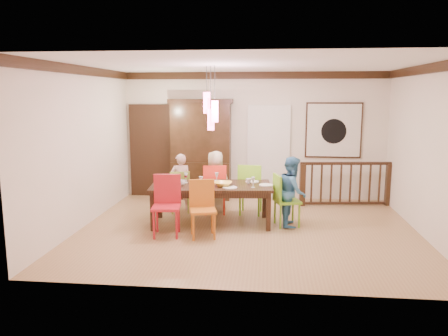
# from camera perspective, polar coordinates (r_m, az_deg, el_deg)

# --- Properties ---
(floor) EXTENTS (6.00, 6.00, 0.00)m
(floor) POSITION_cam_1_polar(r_m,az_deg,el_deg) (7.94, 3.09, -8.00)
(floor) COLOR #9F774D
(floor) RESTS_ON ground
(ceiling) EXTENTS (6.00, 6.00, 0.00)m
(ceiling) POSITION_cam_1_polar(r_m,az_deg,el_deg) (7.59, 3.29, 13.36)
(ceiling) COLOR white
(ceiling) RESTS_ON wall_back
(wall_back) EXTENTS (6.00, 0.00, 6.00)m
(wall_back) POSITION_cam_1_polar(r_m,az_deg,el_deg) (10.11, 3.88, 4.19)
(wall_back) COLOR beige
(wall_back) RESTS_ON floor
(wall_left) EXTENTS (0.00, 5.00, 5.00)m
(wall_left) POSITION_cam_1_polar(r_m,az_deg,el_deg) (8.33, -17.92, 2.58)
(wall_left) COLOR beige
(wall_left) RESTS_ON floor
(wall_right) EXTENTS (0.00, 5.00, 5.00)m
(wall_right) POSITION_cam_1_polar(r_m,az_deg,el_deg) (8.07, 25.01, 1.93)
(wall_right) COLOR beige
(wall_right) RESTS_ON floor
(crown_molding) EXTENTS (6.00, 5.00, 0.16)m
(crown_molding) POSITION_cam_1_polar(r_m,az_deg,el_deg) (7.58, 3.28, 12.76)
(crown_molding) COLOR black
(crown_molding) RESTS_ON wall_back
(panel_door) EXTENTS (1.04, 0.07, 2.24)m
(panel_door) POSITION_cam_1_polar(r_m,az_deg,el_deg) (10.47, -9.40, 2.07)
(panel_door) COLOR black
(panel_door) RESTS_ON wall_back
(white_doorway) EXTENTS (0.97, 0.05, 2.22)m
(white_doorway) POSITION_cam_1_polar(r_m,az_deg,el_deg) (10.12, 5.83, 1.89)
(white_doorway) COLOR silver
(white_doorway) RESTS_ON wall_back
(painting) EXTENTS (1.25, 0.06, 1.25)m
(painting) POSITION_cam_1_polar(r_m,az_deg,el_deg) (10.16, 14.12, 4.79)
(painting) COLOR black
(painting) RESTS_ON wall_back
(pendant_cluster) EXTENTS (0.27, 0.21, 1.14)m
(pendant_cluster) POSITION_cam_1_polar(r_m,az_deg,el_deg) (7.91, -1.73, 7.47)
(pendant_cluster) COLOR #EF4778
(pendant_cluster) RESTS_ON ceiling
(dining_table) EXTENTS (2.30, 1.22, 0.75)m
(dining_table) POSITION_cam_1_polar(r_m,az_deg,el_deg) (8.10, -1.67, -2.74)
(dining_table) COLOR black
(dining_table) RESTS_ON floor
(chair_far_left) EXTENTS (0.47, 0.47, 0.87)m
(chair_far_left) POSITION_cam_1_polar(r_m,az_deg,el_deg) (9.00, -5.78, -2.64)
(chair_far_left) COLOR olive
(chair_far_left) RESTS_ON floor
(chair_far_mid) EXTENTS (0.52, 0.52, 1.01)m
(chair_far_mid) POSITION_cam_1_polar(r_m,az_deg,el_deg) (8.86, -1.23, -2.25)
(chair_far_mid) COLOR red
(chair_far_mid) RESTS_ON floor
(chair_far_right) EXTENTS (0.51, 0.51, 1.03)m
(chair_far_right) POSITION_cam_1_polar(r_m,az_deg,el_deg) (8.83, 3.52, -2.25)
(chair_far_right) COLOR #7DD225
(chair_far_right) RESTS_ON floor
(chair_near_left) EXTENTS (0.52, 0.52, 1.04)m
(chair_near_left) POSITION_cam_1_polar(r_m,az_deg,el_deg) (7.50, -7.56, -4.43)
(chair_near_left) COLOR #AF1A24
(chair_near_left) RESTS_ON floor
(chair_near_mid) EXTENTS (0.53, 0.53, 0.96)m
(chair_near_mid) POSITION_cam_1_polar(r_m,az_deg,el_deg) (7.38, -2.77, -4.92)
(chair_near_mid) COLOR #B96118
(chair_near_mid) RESTS_ON floor
(chair_end_right) EXTENTS (0.54, 0.54, 0.96)m
(chair_end_right) POSITION_cam_1_polar(r_m,az_deg,el_deg) (8.09, 8.26, -3.71)
(chair_end_right) COLOR #68A91E
(chair_end_right) RESTS_ON floor
(china_hutch) EXTENTS (1.45, 0.46, 2.29)m
(china_hutch) POSITION_cam_1_polar(r_m,az_deg,el_deg) (10.06, -3.01, 2.46)
(china_hutch) COLOR black
(china_hutch) RESTS_ON floor
(balustrade) EXTENTS (2.02, 0.31, 0.96)m
(balustrade) POSITION_cam_1_polar(r_m,az_deg,el_deg) (9.84, 15.60, -1.89)
(balustrade) COLOR black
(balustrade) RESTS_ON floor
(person_far_left) EXTENTS (0.50, 0.40, 1.20)m
(person_far_left) POSITION_cam_1_polar(r_m,az_deg,el_deg) (9.11, -5.68, -1.85)
(person_far_left) COLOR beige
(person_far_left) RESTS_ON floor
(person_far_mid) EXTENTS (0.69, 0.53, 1.27)m
(person_far_mid) POSITION_cam_1_polar(r_m,az_deg,el_deg) (8.94, -1.12, -1.79)
(person_far_mid) COLOR beige
(person_far_mid) RESTS_ON floor
(person_end_right) EXTENTS (0.49, 0.63, 1.29)m
(person_end_right) POSITION_cam_1_polar(r_m,az_deg,el_deg) (8.10, 8.92, -3.04)
(person_end_right) COLOR teal
(person_end_right) RESTS_ON floor
(serving_bowl) EXTENTS (0.36, 0.36, 0.08)m
(serving_bowl) POSITION_cam_1_polar(r_m,az_deg,el_deg) (7.94, -0.11, -2.10)
(serving_bowl) COLOR yellow
(serving_bowl) RESTS_ON dining_table
(small_bowl) EXTENTS (0.27, 0.27, 0.06)m
(small_bowl) POSITION_cam_1_polar(r_m,az_deg,el_deg) (8.08, -2.83, -1.96)
(small_bowl) COLOR white
(small_bowl) RESTS_ON dining_table
(cup_left) EXTENTS (0.16, 0.16, 0.11)m
(cup_left) POSITION_cam_1_polar(r_m,az_deg,el_deg) (8.01, -5.59, -1.95)
(cup_left) COLOR silver
(cup_left) RESTS_ON dining_table
(cup_right) EXTENTS (0.13, 0.13, 0.10)m
(cup_right) POSITION_cam_1_polar(r_m,az_deg,el_deg) (8.18, 3.23, -1.71)
(cup_right) COLOR silver
(cup_right) RESTS_ON dining_table
(plate_far_left) EXTENTS (0.26, 0.26, 0.01)m
(plate_far_left) POSITION_cam_1_polar(r_m,az_deg,el_deg) (8.46, -6.10, -1.64)
(plate_far_left) COLOR white
(plate_far_left) RESTS_ON dining_table
(plate_far_mid) EXTENTS (0.26, 0.26, 0.01)m
(plate_far_mid) POSITION_cam_1_polar(r_m,az_deg,el_deg) (8.32, -1.42, -1.79)
(plate_far_mid) COLOR white
(plate_far_mid) RESTS_ON dining_table
(plate_far_right) EXTENTS (0.26, 0.26, 0.01)m
(plate_far_right) POSITION_cam_1_polar(r_m,az_deg,el_deg) (8.34, 3.70, -1.78)
(plate_far_right) COLOR white
(plate_far_right) RESTS_ON dining_table
(plate_near_left) EXTENTS (0.26, 0.26, 0.01)m
(plate_near_left) POSITION_cam_1_polar(r_m,az_deg,el_deg) (7.89, -7.45, -2.50)
(plate_near_left) COLOR white
(plate_near_left) RESTS_ON dining_table
(plate_near_mid) EXTENTS (0.26, 0.26, 0.01)m
(plate_near_mid) POSITION_cam_1_polar(r_m,az_deg,el_deg) (7.80, 0.78, -2.56)
(plate_near_mid) COLOR white
(plate_near_mid) RESTS_ON dining_table
(plate_end_right) EXTENTS (0.26, 0.26, 0.01)m
(plate_end_right) POSITION_cam_1_polar(r_m,az_deg,el_deg) (8.06, 5.52, -2.21)
(plate_end_right) COLOR white
(plate_end_right) RESTS_ON dining_table
(wine_glass_a) EXTENTS (0.08, 0.08, 0.19)m
(wine_glass_a) POSITION_cam_1_polar(r_m,az_deg,el_deg) (8.26, -5.00, -1.29)
(wine_glass_a) COLOR #590C19
(wine_glass_a) RESTS_ON dining_table
(wine_glass_b) EXTENTS (0.08, 0.08, 0.19)m
(wine_glass_b) POSITION_cam_1_polar(r_m,az_deg,el_deg) (8.25, -0.95, -1.27)
(wine_glass_b) COLOR silver
(wine_glass_b) RESTS_ON dining_table
(wine_glass_c) EXTENTS (0.08, 0.08, 0.19)m
(wine_glass_c) POSITION_cam_1_polar(r_m,az_deg,el_deg) (7.88, -3.03, -1.80)
(wine_glass_c) COLOR #590C19
(wine_glass_c) RESTS_ON dining_table
(wine_glass_d) EXTENTS (0.08, 0.08, 0.19)m
(wine_glass_d) POSITION_cam_1_polar(r_m,az_deg,el_deg) (7.84, 3.83, -1.87)
(wine_glass_d) COLOR silver
(wine_glass_d) RESTS_ON dining_table
(napkin) EXTENTS (0.18, 0.14, 0.01)m
(napkin) POSITION_cam_1_polar(r_m,az_deg,el_deg) (7.76, -2.44, -2.64)
(napkin) COLOR #D83359
(napkin) RESTS_ON dining_table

